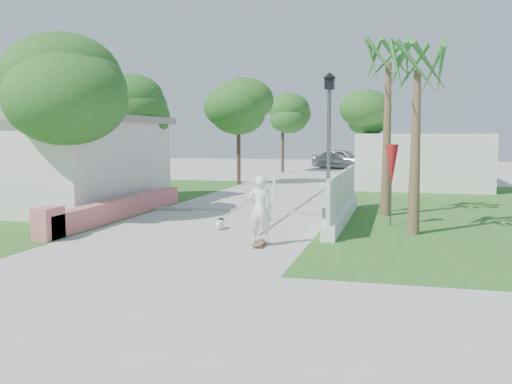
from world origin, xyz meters
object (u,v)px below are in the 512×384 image
(bollard, at_px, (274,185))
(dog, at_px, (220,224))
(skateboarder, at_px, (239,211))
(parked_car, at_px, (342,159))
(street_lamp, at_px, (329,139))
(patio_umbrella, at_px, (392,166))

(bollard, xyz_separation_m, dog, (0.23, -7.61, -0.39))
(skateboarder, height_order, parked_car, skateboarder)
(skateboarder, bearing_deg, parked_car, -101.63)
(street_lamp, height_order, bollard, street_lamp)
(skateboarder, bearing_deg, patio_umbrella, -152.83)
(dog, bearing_deg, patio_umbrella, 13.75)
(skateboarder, xyz_separation_m, dog, (-0.77, 0.86, -0.50))
(skateboarder, height_order, dog, skateboarder)
(skateboarder, distance_m, dog, 1.26)
(patio_umbrella, xyz_separation_m, skateboarder, (-3.60, -2.97, -0.99))
(parked_car, bearing_deg, skateboarder, -165.01)
(patio_umbrella, bearing_deg, parked_car, 98.86)
(dog, distance_m, parked_car, 27.61)
(patio_umbrella, relative_size, parked_car, 0.52)
(parked_car, bearing_deg, bollard, -167.56)
(dog, xyz_separation_m, parked_car, (0.40, 27.60, 0.55))
(street_lamp, distance_m, parked_car, 24.63)
(street_lamp, height_order, patio_umbrella, street_lamp)
(skateboarder, bearing_deg, street_lamp, -125.54)
(bollard, xyz_separation_m, patio_umbrella, (4.60, -5.50, 1.10))
(bollard, xyz_separation_m, skateboarder, (1.00, -8.47, 0.12))
(dog, bearing_deg, street_lamp, 39.50)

